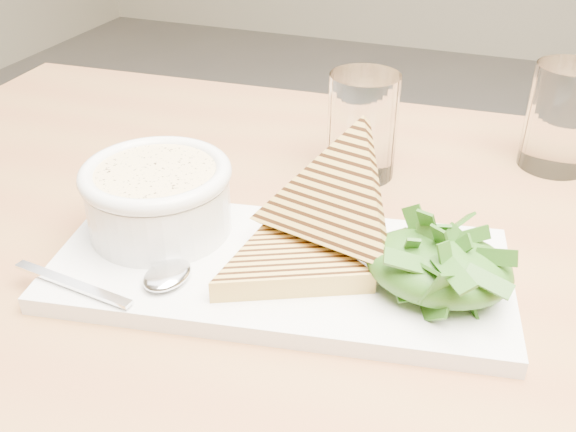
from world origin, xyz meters
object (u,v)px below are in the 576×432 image
(soup_bowl, at_px, (159,205))
(glass_near, at_px, (362,126))
(table_top, at_px, (413,325))
(glass_far, at_px, (563,118))
(platter, at_px, (280,269))

(soup_bowl, xyz_separation_m, glass_near, (0.13, 0.20, 0.02))
(table_top, xyz_separation_m, glass_far, (0.10, 0.30, 0.08))
(soup_bowl, relative_size, glass_near, 1.12)
(table_top, height_order, glass_near, glass_near)
(table_top, bearing_deg, glass_far, 72.12)
(platter, distance_m, glass_near, 0.22)
(glass_far, bearing_deg, soup_bowl, -138.86)
(platter, relative_size, glass_near, 3.39)
(platter, height_order, glass_far, glass_far)
(platter, relative_size, soup_bowl, 3.02)
(platter, xyz_separation_m, glass_near, (0.01, 0.21, 0.05))
(table_top, height_order, platter, platter)
(table_top, bearing_deg, glass_near, 116.29)
(table_top, height_order, soup_bowl, soup_bowl)
(glass_far, bearing_deg, glass_near, -154.67)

